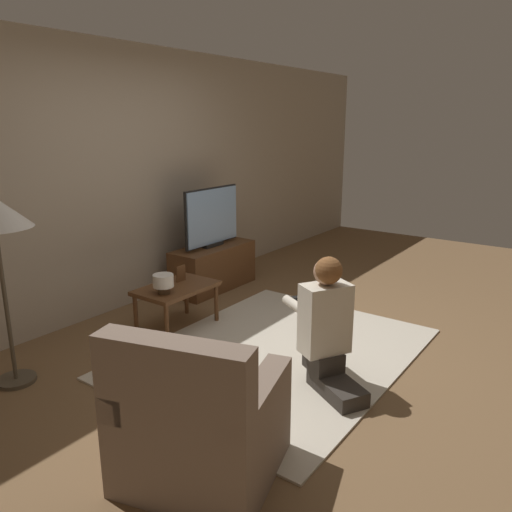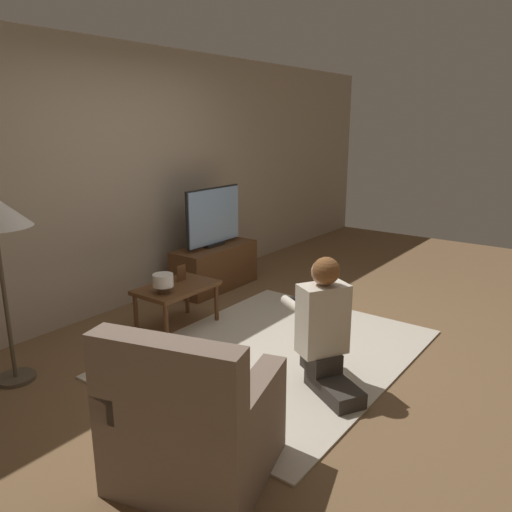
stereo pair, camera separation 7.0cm
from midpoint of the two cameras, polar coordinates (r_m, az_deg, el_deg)
The scene contains 10 objects.
ground_plane at distance 4.21m, azimuth 1.92°, elevation -11.05°, with size 10.00×10.00×0.00m, color brown.
wall_back at distance 5.14m, azimuth -16.31°, elevation 8.31°, with size 10.00×0.06×2.60m.
rug at distance 4.21m, azimuth 1.92°, elevation -10.95°, with size 2.47×1.93×0.02m.
tv_stand at distance 5.71m, azimuth -5.25°, elevation -1.29°, with size 1.05×0.42×0.50m.
tv at distance 5.58m, azimuth -5.42°, elevation 4.46°, with size 0.84×0.08×0.66m.
coffee_table at distance 4.62m, azimuth -9.50°, elevation -4.03°, with size 0.73×0.47×0.41m.
armchair at distance 2.80m, azimuth -7.24°, elevation -18.78°, with size 0.91×0.95×0.90m.
person_kneeling at distance 3.56m, azimuth 7.50°, elevation -7.77°, with size 0.63×0.83×0.96m.
picture_frame at distance 4.71m, azimuth -9.01°, elevation -1.99°, with size 0.11×0.01×0.15m.
table_lamp at distance 4.40m, azimuth -10.99°, elevation -2.94°, with size 0.18×0.18×0.17m.
Camera 1 is at (-3.17, -2.07, 1.86)m, focal length 35.00 mm.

